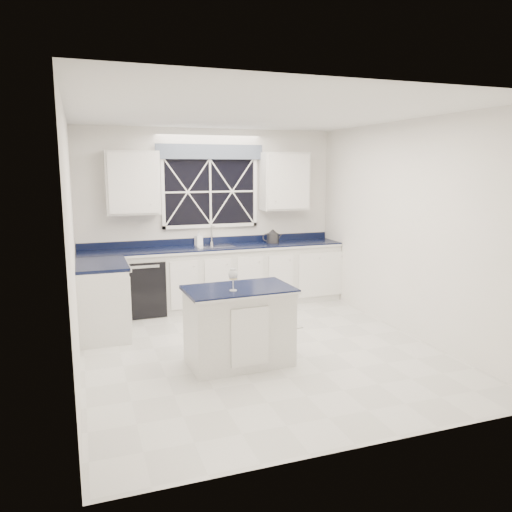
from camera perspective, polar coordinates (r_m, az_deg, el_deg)
name	(u,v)px	position (r m, az deg, el deg)	size (l,w,h in m)	color
ground	(259,349)	(6.00, 0.34, -10.56)	(4.50, 4.50, 0.00)	silver
back_wall	(210,217)	(7.81, -5.28, 4.41)	(4.00, 0.10, 2.70)	white
base_cabinets	(197,282)	(7.43, -6.76, -2.95)	(3.99, 1.60, 0.90)	silver
countertop	(215,248)	(7.58, -4.67, 0.96)	(3.98, 0.64, 0.04)	black
dishwasher	(143,286)	(7.48, -12.80, -3.37)	(0.60, 0.58, 0.82)	black
window	(210,186)	(7.73, -5.25, 7.92)	(1.65, 0.09, 1.26)	black
upper_cabinets	(212,182)	(7.61, -5.03, 8.42)	(3.10, 0.34, 0.90)	silver
faucet	(212,234)	(7.74, -5.06, 2.48)	(0.05, 0.20, 0.30)	silver
island	(239,326)	(5.45, -1.95, -7.95)	(1.17, 0.73, 0.85)	silver
rug	(244,327)	(6.74, -1.42, -8.14)	(1.51, 1.09, 0.02)	#AAAAA5
kettle	(273,237)	(7.88, 1.90, 2.23)	(0.30, 0.24, 0.22)	#2E2E31
wine_glass	(233,275)	(5.17, -2.64, -2.24)	(0.10, 0.10, 0.23)	silver
soap_bottle	(199,238)	(7.71, -6.58, 2.06)	(0.10, 0.10, 0.22)	silver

